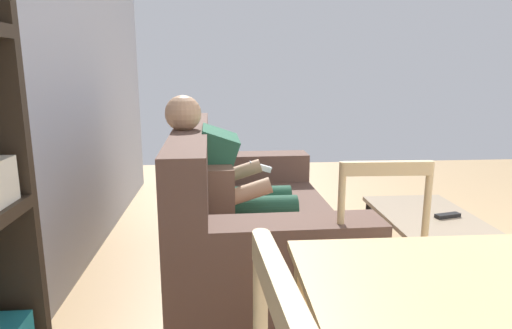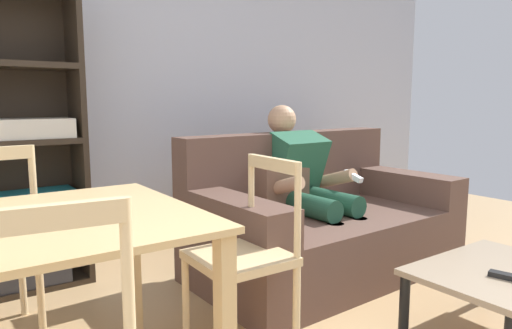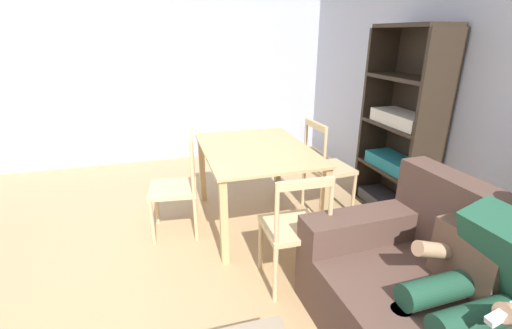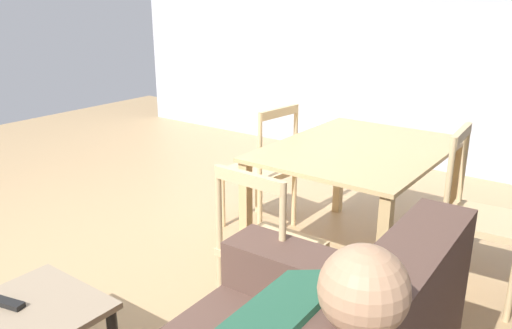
{
  "view_description": "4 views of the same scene",
  "coord_description": "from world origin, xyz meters",
  "px_view_note": "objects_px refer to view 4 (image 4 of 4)",
  "views": [
    {
      "loc": [
        -1.74,
        1.94,
        1.3
      ],
      "look_at": [
        0.9,
        1.74,
        0.72
      ],
      "focal_mm": 30.98,
      "sensor_mm": 36.0,
      "label": 1
    },
    {
      "loc": [
        -1.26,
        -0.47,
        1.18
      ],
      "look_at": [
        -0.1,
        1.18,
        0.9
      ],
      "focal_mm": 32.19,
      "sensor_mm": 36.0,
      "label": 2
    },
    {
      "loc": [
        1.92,
        0.37,
        1.79
      ],
      "look_at": [
        -1.1,
        1.25,
        0.6
      ],
      "focal_mm": 24.53,
      "sensor_mm": 36.0,
      "label": 3
    },
    {
      "loc": [
        1.79,
        2.57,
        1.67
      ],
      "look_at": [
        -0.1,
        1.18,
        0.9
      ],
      "focal_mm": 35.95,
      "sensor_mm": 36.0,
      "label": 4
    }
  ],
  "objects_px": {
    "tv_remote": "(7,303)",
    "dining_chair_facing_couch": "(269,250)",
    "dining_chair_by_doorway": "(262,170)",
    "dining_table": "(359,163)",
    "dining_chair_near_wall": "(481,219)"
  },
  "relations": [
    {
      "from": "tv_remote",
      "to": "dining_chair_near_wall",
      "type": "distance_m",
      "value": 2.47
    },
    {
      "from": "dining_table",
      "to": "dining_chair_facing_couch",
      "type": "height_order",
      "value": "dining_chair_facing_couch"
    },
    {
      "from": "dining_table",
      "to": "dining_chair_near_wall",
      "type": "xyz_separation_m",
      "value": [
        0.0,
        0.76,
        -0.18
      ]
    },
    {
      "from": "tv_remote",
      "to": "dining_table",
      "type": "height_order",
      "value": "dining_table"
    },
    {
      "from": "dining_chair_near_wall",
      "to": "dining_chair_facing_couch",
      "type": "bearing_deg",
      "value": -37.77
    },
    {
      "from": "tv_remote",
      "to": "dining_chair_facing_couch",
      "type": "height_order",
      "value": "dining_chair_facing_couch"
    },
    {
      "from": "dining_chair_facing_couch",
      "to": "dining_chair_by_doorway",
      "type": "bearing_deg",
      "value": -142.25
    },
    {
      "from": "dining_chair_facing_couch",
      "to": "dining_chair_by_doorway",
      "type": "distance_m",
      "value": 1.25
    },
    {
      "from": "dining_chair_near_wall",
      "to": "dining_chair_by_doorway",
      "type": "height_order",
      "value": "dining_chair_near_wall"
    },
    {
      "from": "tv_remote",
      "to": "dining_table",
      "type": "bearing_deg",
      "value": 145.23
    },
    {
      "from": "dining_table",
      "to": "dining_chair_by_doorway",
      "type": "xyz_separation_m",
      "value": [
        0.0,
        -0.76,
        -0.2
      ]
    },
    {
      "from": "tv_remote",
      "to": "dining_chair_near_wall",
      "type": "bearing_deg",
      "value": 128.43
    },
    {
      "from": "dining_chair_by_doorway",
      "to": "dining_table",
      "type": "bearing_deg",
      "value": 90.27
    },
    {
      "from": "dining_chair_near_wall",
      "to": "dining_chair_facing_couch",
      "type": "xyz_separation_m",
      "value": [
        0.99,
        -0.76,
        -0.02
      ]
    },
    {
      "from": "dining_table",
      "to": "dining_chair_facing_couch",
      "type": "distance_m",
      "value": 1.01
    }
  ]
}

